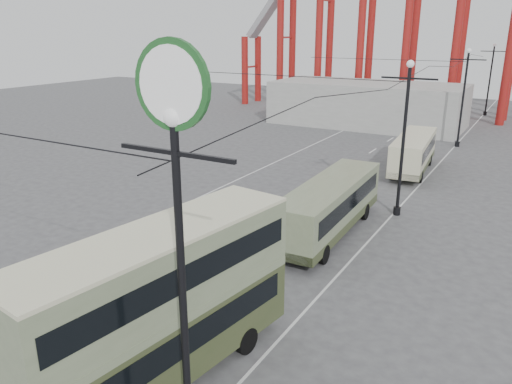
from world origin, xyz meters
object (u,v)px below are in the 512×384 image
Objects in this scene: double_decker_bus at (162,301)px; pedestrian at (205,265)px; single_decker_green at (330,205)px; single_decker_cream at (413,152)px; lamp_post_near at (176,172)px.

double_decker_bus reaches higher than pedestrian.
single_decker_green is 15.60m from single_decker_cream.
single_decker_cream is 23.90m from pedestrian.
pedestrian is (-2.85, 6.09, -2.08)m from double_decker_bus.
double_decker_bus reaches higher than single_decker_cream.
single_decker_green is 1.13× the size of single_decker_cream.
pedestrian is at bearing -103.66° from single_decker_cream.
pedestrian is at bearing -110.26° from single_decker_green.
single_decker_cream is (0.69, 29.72, -1.30)m from double_decker_bus.
lamp_post_near is at bearing 91.73° from pedestrian.
lamp_post_near is 6.19× the size of pedestrian.
pedestrian is (-3.54, -23.63, -0.78)m from single_decker_cream.
double_decker_bus is 7.04m from pedestrian.
lamp_post_near is 32.19m from single_decker_cream.
pedestrian is at bearing 123.22° from lamp_post_near.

